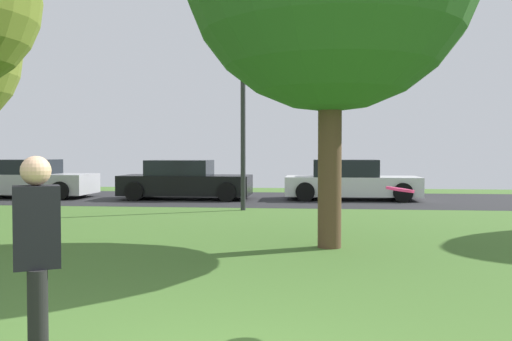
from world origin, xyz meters
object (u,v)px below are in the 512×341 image
Objects in this scene: person_catcher at (37,256)px; street_lamp_post at (243,131)px; frisbee_disc at (400,190)px; parked_car_white at (350,181)px; parked_car_black at (185,181)px; parked_car_silver at (29,180)px.

person_catcher is 11.77m from street_lamp_post.
frisbee_disc is 0.06× the size of parked_car_white.
parked_car_black is (-5.36, 13.53, -0.65)m from frisbee_disc.
frisbee_disc is at bearing 0.00° from person_catcher.
parked_car_white is 5.30m from street_lamp_post.
person_catcher is 0.35× the size of parked_car_white.
parked_car_silver is 5.75m from parked_car_black.
frisbee_disc is at bearing -68.39° from parked_car_black.
parked_car_silver is at bearing 88.80° from person_catcher.
frisbee_disc is 14.57m from parked_car_black.
person_catcher is 5.60× the size of frisbee_disc.
parked_car_silver is at bearing -178.14° from parked_car_white.
parked_car_silver is (-8.28, 15.19, -0.25)m from person_catcher.
street_lamp_post reaches higher than frisbee_disc.
frisbee_disc is at bearing -50.69° from parked_car_silver.
frisbee_disc is 0.06× the size of parked_car_black.
parked_car_white is (11.50, 0.37, -0.00)m from parked_car_silver.
parked_car_white is at bearing 48.53° from person_catcher.
parked_car_white is (3.22, 15.57, -0.26)m from person_catcher.
frisbee_disc is at bearing -91.59° from parked_car_white.
street_lamp_post is at bearing -53.99° from parked_car_black.
person_catcher is 17.31m from parked_car_silver.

